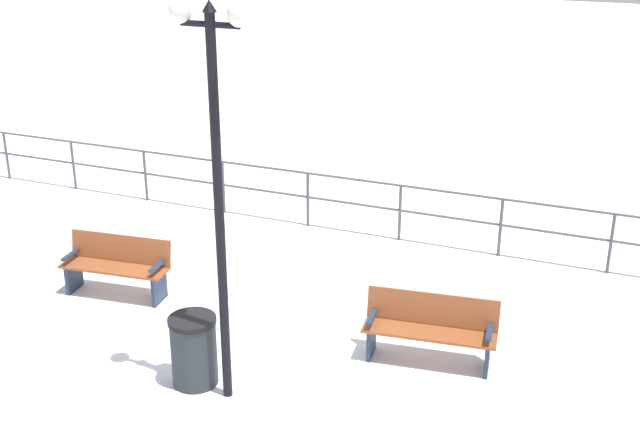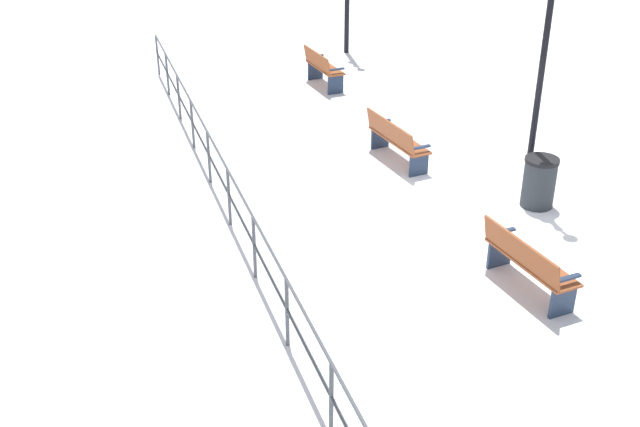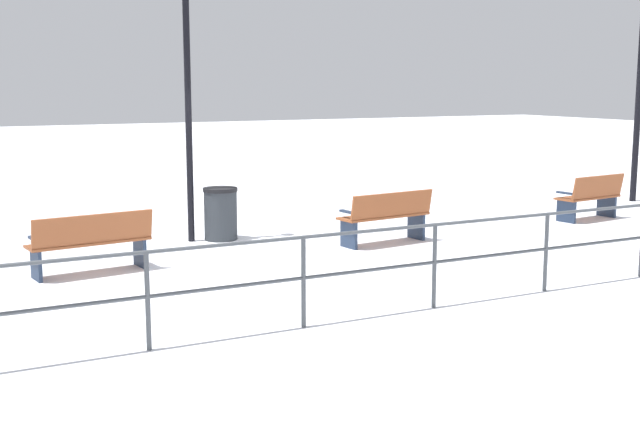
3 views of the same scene
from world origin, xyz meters
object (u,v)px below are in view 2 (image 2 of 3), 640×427
object	(u,v)px
bench_third	(396,139)
trash_bin	(539,182)
bench_second	(527,262)
lamppost_middle	(549,16)
bench_fourth	(323,68)

from	to	relation	value
bench_third	trash_bin	world-z (taller)	trash_bin
bench_second	lamppost_middle	world-z (taller)	lamppost_middle
lamppost_middle	trash_bin	size ratio (longest dim) A/B	5.19
bench_third	trash_bin	distance (m)	2.90
lamppost_middle	bench_fourth	bearing A→B (deg)	103.13
lamppost_middle	trash_bin	distance (m)	2.70
bench_third	lamppost_middle	size ratio (longest dim) A/B	0.38
bench_second	bench_third	distance (m)	4.68
bench_fourth	trash_bin	distance (m)	7.27
bench_second	bench_third	bearing A→B (deg)	83.02
bench_fourth	bench_third	bearing A→B (deg)	-96.54
bench_second	bench_fourth	world-z (taller)	bench_fourth
bench_third	trash_bin	xyz separation A→B (m)	(1.56, -2.44, -0.02)
bench_second	lamppost_middle	distance (m)	4.13
bench_third	lamppost_middle	bearing A→B (deg)	-57.29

